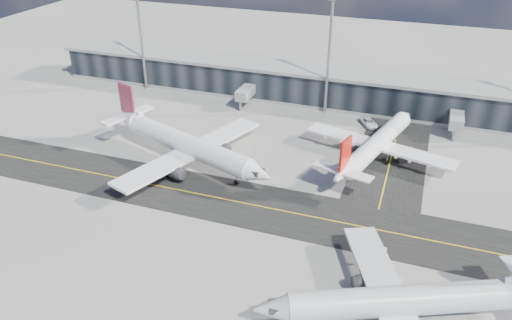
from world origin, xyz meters
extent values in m
plane|color=gray|center=(0.00, 0.00, 0.00)|extent=(300.00, 300.00, 0.00)
cube|color=black|center=(0.00, 4.00, 0.01)|extent=(180.00, 14.00, 0.02)
cube|color=black|center=(18.00, 35.00, 0.01)|extent=(14.00, 50.00, 0.02)
cube|color=yellow|center=(0.00, 4.00, 0.03)|extent=(180.00, 0.25, 0.01)
cube|color=yellow|center=(18.00, 35.00, 0.03)|extent=(0.25, 50.00, 0.01)
cube|color=black|center=(0.00, 55.00, 4.00)|extent=(150.00, 12.00, 8.00)
cube|color=gray|center=(0.00, 55.00, 8.40)|extent=(152.00, 13.00, 0.80)
cube|color=gray|center=(0.00, 55.00, 0.40)|extent=(150.00, 12.20, 0.80)
cube|color=gray|center=(-20.00, 47.00, 3.50)|extent=(3.00, 10.00, 2.40)
cylinder|color=gray|center=(-20.00, 42.00, 1.20)|extent=(0.60, 0.60, 2.40)
cube|color=gray|center=(30.00, 47.00, 3.50)|extent=(3.00, 10.00, 2.40)
cylinder|color=gray|center=(30.00, 42.00, 1.20)|extent=(0.60, 0.60, 2.40)
cylinder|color=gray|center=(-50.00, 48.00, 14.00)|extent=(0.70, 0.70, 28.00)
cylinder|color=gray|center=(0.00, 48.00, 14.00)|extent=(0.70, 0.70, 28.00)
cylinder|color=white|center=(-20.18, 13.65, 4.24)|extent=(31.41, 14.68, 4.24)
cone|color=white|center=(-3.19, 7.60, 4.24)|extent=(6.42, 5.78, 4.24)
cone|color=white|center=(-37.67, 19.88, 4.88)|extent=(7.42, 6.13, 4.24)
cube|color=white|center=(-19.18, 13.30, 3.18)|extent=(17.10, 35.76, 0.53)
cylinder|color=#2D2D30|center=(-16.05, 18.94, 2.02)|extent=(5.02, 3.79, 2.44)
cylinder|color=#2D2D30|center=(-20.32, 6.94, 2.02)|extent=(5.02, 3.79, 2.44)
cube|color=silver|center=(-16.05, 18.94, 2.86)|extent=(2.14, 1.11, 0.85)
cube|color=silver|center=(-20.32, 6.94, 2.86)|extent=(2.14, 1.11, 0.85)
cube|color=#712849|center=(-37.17, 19.70, 9.34)|extent=(4.36, 1.95, 6.58)
cube|color=white|center=(-37.67, 19.88, 5.52)|extent=(7.07, 12.99, 0.37)
cube|color=#2D2D30|center=(-3.69, 7.78, 4.67)|extent=(2.78, 2.91, 0.74)
cylinder|color=gray|center=(-8.19, 9.38, 1.27)|extent=(0.33, 0.33, 2.12)
cylinder|color=black|center=(-8.19, 9.38, 0.48)|extent=(1.02, 0.67, 0.95)
cylinder|color=black|center=(-20.11, 17.01, 0.58)|extent=(1.28, 0.89, 1.17)
cylinder|color=black|center=(-22.25, 11.01, 0.58)|extent=(1.28, 0.89, 1.17)
cylinder|color=white|center=(15.02, 28.19, 3.68)|extent=(10.80, 27.57, 3.68)
cone|color=white|center=(19.13, 43.27, 3.68)|extent=(4.76, 5.40, 3.68)
cone|color=white|center=(10.80, 12.67, 4.23)|extent=(5.00, 6.29, 3.68)
cube|color=white|center=(15.27, 29.08, 2.76)|extent=(31.36, 12.65, 0.46)
cylinder|color=#2D2D30|center=(10.19, 31.41, 1.75)|extent=(3.05, 4.28, 2.11)
cylinder|color=#2D2D30|center=(20.83, 28.51, 1.75)|extent=(3.05, 4.28, 2.11)
cube|color=silver|center=(10.19, 31.41, 2.48)|extent=(0.84, 1.87, 0.74)
cube|color=silver|center=(20.83, 28.51, 2.48)|extent=(0.84, 1.87, 0.74)
cube|color=red|center=(10.92, 13.11, 8.09)|extent=(1.41, 3.83, 5.70)
cube|color=white|center=(10.80, 12.67, 4.78)|extent=(11.32, 5.38, 0.32)
cube|color=#2D2D30|center=(19.01, 42.82, 4.04)|extent=(2.43, 2.31, 0.64)
cylinder|color=gray|center=(17.92, 38.83, 1.10)|extent=(0.27, 0.27, 1.84)
cylinder|color=black|center=(17.92, 38.83, 0.41)|extent=(0.53, 0.88, 0.83)
cylinder|color=black|center=(12.12, 28.03, 0.51)|extent=(0.71, 1.10, 1.01)
cylinder|color=black|center=(17.44, 26.58, 0.51)|extent=(0.71, 1.10, 1.01)
cylinder|color=silver|center=(23.61, -15.08, 3.81)|extent=(27.64, 15.27, 3.81)
cone|color=silver|center=(8.84, -21.76, 3.81)|extent=(5.92, 5.44, 3.81)
cube|color=silver|center=(22.74, -15.47, 2.86)|extent=(17.71, 31.50, 0.48)
cylinder|color=#2D2D30|center=(19.52, -10.65, 1.81)|extent=(4.55, 3.65, 2.19)
cube|color=silver|center=(19.52, -10.65, 2.57)|extent=(1.89, 1.13, 0.76)
cube|color=#2D2D30|center=(9.28, -21.57, 4.20)|extent=(2.60, 2.70, 0.67)
cylinder|color=black|center=(23.30, -12.08, 0.52)|extent=(1.15, 0.87, 1.05)
cube|color=orange|center=(-21.10, 8.31, 0.65)|extent=(2.82, 1.88, 0.60)
cube|color=orange|center=(-20.35, 8.53, 1.20)|extent=(1.22, 1.34, 0.77)
cube|color=black|center=(-20.35, 8.53, 1.51)|extent=(1.13, 1.27, 0.22)
cylinder|color=black|center=(-20.43, 9.09, 0.30)|extent=(0.64, 0.38, 0.60)
cylinder|color=black|center=(-20.11, 8.01, 0.30)|extent=(0.64, 0.38, 0.60)
cylinder|color=black|center=(-22.08, 8.60, 0.30)|extent=(0.64, 0.38, 0.60)
cylinder|color=black|center=(-21.77, 7.53, 0.30)|extent=(0.64, 0.38, 0.60)
imported|color=white|center=(11.25, 44.00, 0.82)|extent=(5.39, 6.42, 1.63)
camera|label=1|loc=(21.80, -64.38, 49.29)|focal=35.00mm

